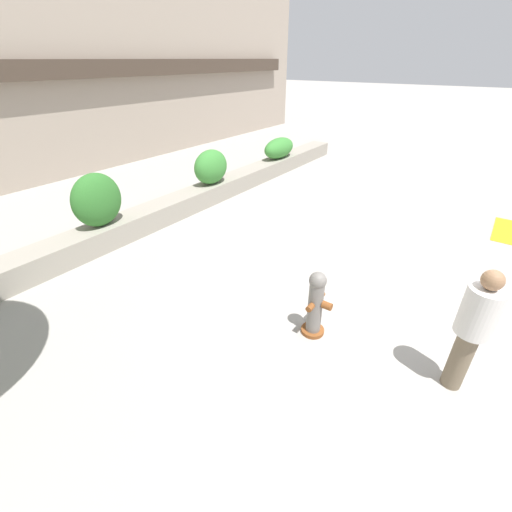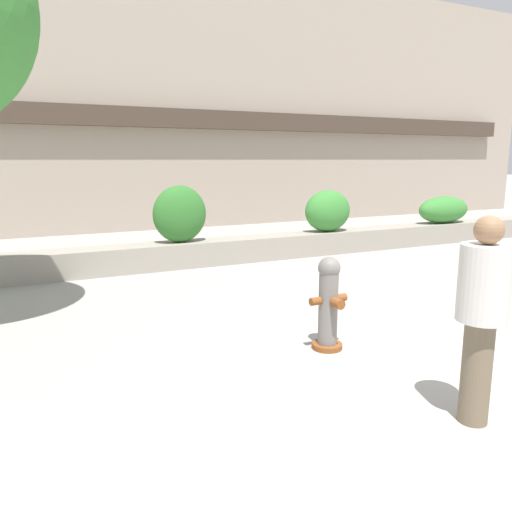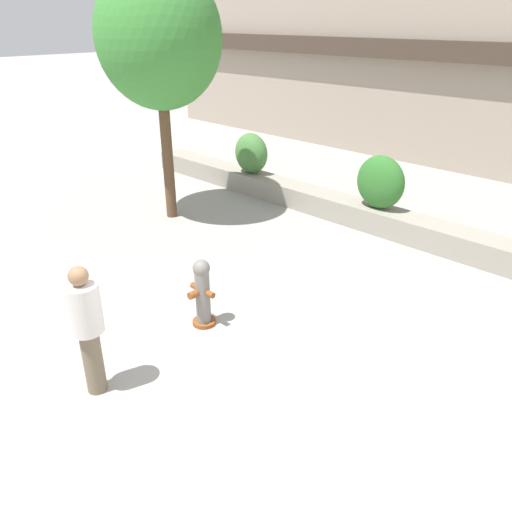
# 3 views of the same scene
# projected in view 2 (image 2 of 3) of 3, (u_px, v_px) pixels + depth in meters

# --- Properties ---
(ground_plane) EXTENTS (120.00, 120.00, 0.00)m
(ground_plane) POSITION_uv_depth(u_px,v_px,m) (481.00, 355.00, 5.59)
(ground_plane) COLOR #9E9991
(building_facade) EXTENTS (30.00, 1.36, 8.00)m
(building_facade) POSITION_uv_depth(u_px,v_px,m) (169.00, 99.00, 15.43)
(building_facade) COLOR gray
(building_facade) RESTS_ON ground
(planter_wall_low) EXTENTS (18.00, 0.70, 0.50)m
(planter_wall_low) POSITION_uv_depth(u_px,v_px,m) (252.00, 248.00, 10.85)
(planter_wall_low) COLOR gray
(planter_wall_low) RESTS_ON ground
(hedge_bush_1) EXTENTS (1.10, 0.59, 1.14)m
(hedge_bush_1) POSITION_uv_depth(u_px,v_px,m) (180.00, 214.00, 10.01)
(hedge_bush_1) COLOR #2D6B28
(hedge_bush_1) RESTS_ON planter_wall_low
(hedge_bush_2) EXTENTS (1.15, 0.70, 0.96)m
(hedge_bush_2) POSITION_uv_depth(u_px,v_px,m) (328.00, 211.00, 11.54)
(hedge_bush_2) COLOR #387F33
(hedge_bush_2) RESTS_ON planter_wall_low
(hedge_bush_3) EXTENTS (1.58, 0.70, 0.70)m
(hedge_bush_3) POSITION_uv_depth(u_px,v_px,m) (443.00, 210.00, 13.12)
(hedge_bush_3) COLOR #387F33
(hedge_bush_3) RESTS_ON planter_wall_low
(fire_hydrant) EXTENTS (0.47, 0.43, 1.08)m
(fire_hydrant) POSITION_uv_depth(u_px,v_px,m) (328.00, 302.00, 5.67)
(fire_hydrant) COLOR brown
(fire_hydrant) RESTS_ON ground
(pedestrian) EXTENTS (0.56, 0.56, 1.73)m
(pedestrian) POSITION_uv_depth(u_px,v_px,m) (482.00, 308.00, 3.99)
(pedestrian) COLOR brown
(pedestrian) RESTS_ON ground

